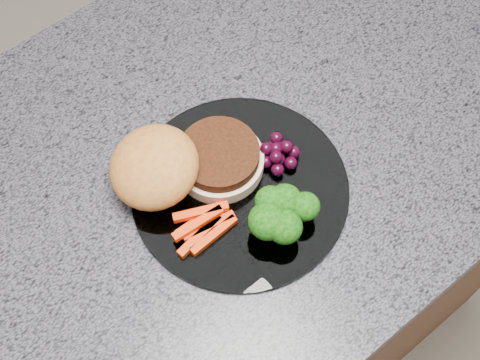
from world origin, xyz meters
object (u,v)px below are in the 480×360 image
Objects in this scene: island_cabinet at (194,302)px; plate at (240,189)px; burger at (178,166)px; grape_bunch at (277,154)px.

plate is at bearing -46.19° from island_cabinet.
island_cabinet is 0.48m from plate.
burger is (0.01, -0.00, 0.50)m from island_cabinet.
plate is at bearing -39.22° from burger.
plate is (0.06, -0.06, 0.47)m from island_cabinet.
plate is 0.06m from grape_bunch.
grape_bunch is at bearing -26.16° from island_cabinet.
grape_bunch is (0.11, -0.05, -0.01)m from burger.
burger is at bearing 128.55° from plate.
island_cabinet is 6.04× the size of burger.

